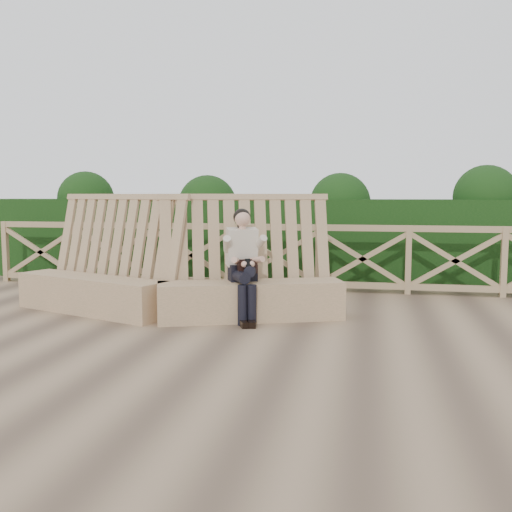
# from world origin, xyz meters

# --- Properties ---
(ground) EXTENTS (60.00, 60.00, 0.00)m
(ground) POSITION_xyz_m (0.00, 0.00, 0.00)
(ground) COLOR brown
(ground) RESTS_ON ground
(bench) EXTENTS (4.56, 1.52, 1.62)m
(bench) POSITION_xyz_m (-1.03, 1.28, 0.41)
(bench) COLOR #8E7751
(bench) RESTS_ON ground
(woman) EXTENTS (0.56, 0.86, 1.41)m
(woman) POSITION_xyz_m (-0.03, 1.18, 0.77)
(woman) COLOR black
(woman) RESTS_ON ground
(guardrail) EXTENTS (10.10, 0.09, 1.10)m
(guardrail) POSITION_xyz_m (0.00, 3.50, 0.55)
(guardrail) COLOR #997F59
(guardrail) RESTS_ON ground
(hedge) EXTENTS (12.00, 1.20, 1.50)m
(hedge) POSITION_xyz_m (0.00, 4.70, 0.75)
(hedge) COLOR black
(hedge) RESTS_ON ground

